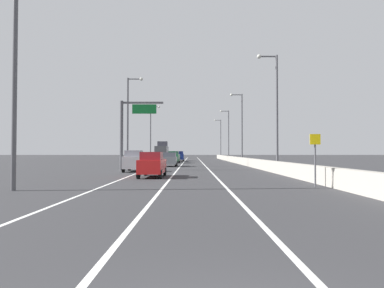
% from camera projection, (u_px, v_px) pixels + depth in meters
% --- Properties ---
extents(ground_plane, '(320.00, 320.00, 0.00)m').
position_uv_depth(ground_plane, '(195.00, 162.00, 66.93)').
color(ground_plane, '#2D2D30').
extents(lane_stripe_left, '(0.16, 130.00, 0.00)m').
position_uv_depth(lane_stripe_left, '(164.00, 163.00, 57.95)').
color(lane_stripe_left, silver).
rests_on(lane_stripe_left, ground_plane).
extents(lane_stripe_center, '(0.16, 130.00, 0.00)m').
position_uv_depth(lane_stripe_center, '(184.00, 163.00, 57.94)').
color(lane_stripe_center, silver).
rests_on(lane_stripe_center, ground_plane).
extents(lane_stripe_right, '(0.16, 130.00, 0.00)m').
position_uv_depth(lane_stripe_right, '(204.00, 163.00, 57.92)').
color(lane_stripe_right, silver).
rests_on(lane_stripe_right, ground_plane).
extents(jersey_barrier_right, '(0.60, 120.00, 1.10)m').
position_uv_depth(jersey_barrier_right, '(255.00, 163.00, 42.91)').
color(jersey_barrier_right, '#9E998E').
rests_on(jersey_barrier_right, ground_plane).
extents(overhead_sign_gantry, '(4.68, 0.36, 7.50)m').
position_uv_depth(overhead_sign_gantry, '(130.00, 126.00, 36.05)').
color(overhead_sign_gantry, '#47474C').
rests_on(overhead_sign_gantry, ground_plane).
extents(speed_advisory_sign, '(0.60, 0.11, 3.00)m').
position_uv_depth(speed_advisory_sign, '(317.00, 156.00, 19.10)').
color(speed_advisory_sign, '#4C4C51').
rests_on(speed_advisory_sign, ground_plane).
extents(lamp_post_right_second, '(2.14, 0.44, 11.98)m').
position_uv_depth(lamp_post_right_second, '(276.00, 105.00, 34.07)').
color(lamp_post_right_second, '#4C4C51').
rests_on(lamp_post_right_second, ground_plane).
extents(lamp_post_right_third, '(2.14, 0.44, 11.98)m').
position_uv_depth(lamp_post_right_third, '(242.00, 124.00, 57.01)').
color(lamp_post_right_third, '#4C4C51').
rests_on(lamp_post_right_third, ground_plane).
extents(lamp_post_right_fourth, '(2.14, 0.44, 11.98)m').
position_uv_depth(lamp_post_right_fourth, '(229.00, 132.00, 79.95)').
color(lamp_post_right_fourth, '#4C4C51').
rests_on(lamp_post_right_fourth, ground_plane).
extents(lamp_post_right_fifth, '(2.14, 0.44, 11.98)m').
position_uv_depth(lamp_post_right_fifth, '(221.00, 136.00, 102.89)').
color(lamp_post_right_fifth, '#4C4C51').
rests_on(lamp_post_right_fifth, ground_plane).
extents(lamp_post_left_near, '(2.14, 0.44, 11.98)m').
position_uv_depth(lamp_post_left_near, '(21.00, 59.00, 17.20)').
color(lamp_post_left_near, '#4C4C51').
rests_on(lamp_post_left_near, ground_plane).
extents(lamp_post_left_mid, '(2.14, 0.44, 11.98)m').
position_uv_depth(lamp_post_left_mid, '(131.00, 116.00, 44.73)').
color(lamp_post_left_mid, '#4C4C51').
rests_on(lamp_post_left_mid, ground_plane).
extents(lamp_post_left_far, '(2.14, 0.44, 11.98)m').
position_uv_depth(lamp_post_left_far, '(153.00, 130.00, 72.25)').
color(lamp_post_left_far, '#4C4C51').
rests_on(lamp_post_left_far, ground_plane).
extents(car_red_0, '(1.90, 4.38, 1.98)m').
position_uv_depth(car_red_0, '(154.00, 165.00, 26.14)').
color(car_red_0, red).
rests_on(car_red_0, ground_plane).
extents(car_silver_1, '(1.85, 4.25, 2.13)m').
position_uv_depth(car_silver_1, '(136.00, 161.00, 33.73)').
color(car_silver_1, '#B7B7BC').
rests_on(car_silver_1, ground_plane).
extents(car_gray_2, '(1.90, 4.33, 1.91)m').
position_uv_depth(car_gray_2, '(171.00, 159.00, 45.58)').
color(car_gray_2, slate).
rests_on(car_gray_2, ground_plane).
extents(car_green_3, '(2.11, 4.84, 2.12)m').
position_uv_depth(car_green_3, '(175.00, 157.00, 60.05)').
color(car_green_3, '#196033').
rests_on(car_green_3, ground_plane).
extents(car_blue_4, '(2.10, 4.13, 2.15)m').
position_uv_depth(car_blue_4, '(181.00, 156.00, 73.81)').
color(car_blue_4, '#1E389E').
rests_on(car_blue_4, ground_plane).
extents(box_truck, '(2.67, 9.15, 4.26)m').
position_uv_depth(box_truck, '(163.00, 152.00, 70.59)').
color(box_truck, '#4C4C51').
rests_on(box_truck, ground_plane).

